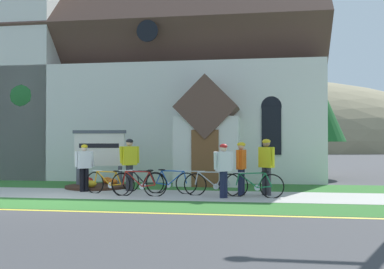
{
  "coord_description": "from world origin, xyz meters",
  "views": [
    {
      "loc": [
        6.15,
        -11.94,
        1.65
      ],
      "look_at": [
        3.76,
        3.8,
        1.92
      ],
      "focal_mm": 42.2,
      "sensor_mm": 36.0,
      "label": 1
    }
  ],
  "objects_px": {
    "bicycle_white": "(139,184)",
    "cyclist_in_white_jersey": "(129,160)",
    "bicycle_red": "(171,182)",
    "yard_deciduous_tree": "(41,100)",
    "cyclist_in_red_jersey": "(266,162)",
    "bicycle_blue": "(108,183)",
    "roadside_conifer": "(302,92)",
    "bicycle_orange": "(213,184)",
    "bicycle_green": "(143,181)",
    "bicycle_silver": "(254,185)",
    "church_sign": "(99,150)",
    "cyclist_in_orange_jersey": "(241,164)",
    "cyclist_in_blue_jersey": "(84,164)",
    "cyclist_in_yellow_jersey": "(224,167)"
  },
  "relations": [
    {
      "from": "bicycle_white",
      "to": "cyclist_in_white_jersey",
      "type": "distance_m",
      "value": 1.71
    },
    {
      "from": "bicycle_red",
      "to": "yard_deciduous_tree",
      "type": "distance_m",
      "value": 9.83
    },
    {
      "from": "cyclist_in_red_jersey",
      "to": "cyclist_in_white_jersey",
      "type": "bearing_deg",
      "value": 172.44
    },
    {
      "from": "bicycle_blue",
      "to": "bicycle_red",
      "type": "bearing_deg",
      "value": 12.7
    },
    {
      "from": "bicycle_white",
      "to": "bicycle_red",
      "type": "xyz_separation_m",
      "value": [
        0.82,
        0.81,
        -0.02
      ]
    },
    {
      "from": "bicycle_red",
      "to": "roadside_conifer",
      "type": "height_order",
      "value": "roadside_conifer"
    },
    {
      "from": "bicycle_orange",
      "to": "bicycle_green",
      "type": "distance_m",
      "value": 2.47
    },
    {
      "from": "bicycle_silver",
      "to": "cyclist_in_red_jersey",
      "type": "height_order",
      "value": "cyclist_in_red_jersey"
    },
    {
      "from": "bicycle_red",
      "to": "bicycle_blue",
      "type": "bearing_deg",
      "value": -167.3
    },
    {
      "from": "bicycle_red",
      "to": "cyclist_in_red_jersey",
      "type": "relative_size",
      "value": 0.97
    },
    {
      "from": "church_sign",
      "to": "bicycle_green",
      "type": "distance_m",
      "value": 2.54
    },
    {
      "from": "bicycle_red",
      "to": "cyclist_in_red_jersey",
      "type": "bearing_deg",
      "value": -0.33
    },
    {
      "from": "cyclist_in_orange_jersey",
      "to": "roadside_conifer",
      "type": "bearing_deg",
      "value": 71.28
    },
    {
      "from": "yard_deciduous_tree",
      "to": "bicycle_green",
      "type": "bearing_deg",
      "value": -40.32
    },
    {
      "from": "cyclist_in_white_jersey",
      "to": "church_sign",
      "type": "bearing_deg",
      "value": 145.48
    },
    {
      "from": "cyclist_in_white_jersey",
      "to": "bicycle_green",
      "type": "bearing_deg",
      "value": -27.53
    },
    {
      "from": "cyclist_in_orange_jersey",
      "to": "bicycle_silver",
      "type": "bearing_deg",
      "value": -46.25
    },
    {
      "from": "bicycle_silver",
      "to": "roadside_conifer",
      "type": "distance_m",
      "value": 8.79
    },
    {
      "from": "cyclist_in_blue_jersey",
      "to": "cyclist_in_yellow_jersey",
      "type": "distance_m",
      "value": 4.8
    },
    {
      "from": "bicycle_white",
      "to": "cyclist_in_white_jersey",
      "type": "bearing_deg",
      "value": 117.31
    },
    {
      "from": "roadside_conifer",
      "to": "church_sign",
      "type": "bearing_deg",
      "value": -144.01
    },
    {
      "from": "yard_deciduous_tree",
      "to": "cyclist_in_white_jersey",
      "type": "bearing_deg",
      "value": -41.32
    },
    {
      "from": "bicycle_white",
      "to": "cyclist_in_orange_jersey",
      "type": "relative_size",
      "value": 1.06
    },
    {
      "from": "bicycle_orange",
      "to": "yard_deciduous_tree",
      "type": "distance_m",
      "value": 11.08
    },
    {
      "from": "bicycle_white",
      "to": "cyclist_in_blue_jersey",
      "type": "bearing_deg",
      "value": 156.71
    },
    {
      "from": "church_sign",
      "to": "bicycle_red",
      "type": "distance_m",
      "value": 3.51
    },
    {
      "from": "bicycle_orange",
      "to": "cyclist_in_orange_jersey",
      "type": "xyz_separation_m",
      "value": [
        0.87,
        0.17,
        0.59
      ]
    },
    {
      "from": "bicycle_white",
      "to": "bicycle_red",
      "type": "height_order",
      "value": "bicycle_white"
    },
    {
      "from": "bicycle_green",
      "to": "cyclist_in_orange_jersey",
      "type": "height_order",
      "value": "cyclist_in_orange_jersey"
    },
    {
      "from": "bicycle_silver",
      "to": "cyclist_in_orange_jersey",
      "type": "xyz_separation_m",
      "value": [
        -0.39,
        0.41,
        0.58
      ]
    },
    {
      "from": "bicycle_red",
      "to": "bicycle_green",
      "type": "bearing_deg",
      "value": 163.13
    },
    {
      "from": "bicycle_blue",
      "to": "church_sign",
      "type": "bearing_deg",
      "value": 117.19
    },
    {
      "from": "bicycle_white",
      "to": "cyclist_in_red_jersey",
      "type": "relative_size",
      "value": 1.0
    },
    {
      "from": "bicycle_white",
      "to": "cyclist_in_blue_jersey",
      "type": "relative_size",
      "value": 1.11
    },
    {
      "from": "roadside_conifer",
      "to": "yard_deciduous_tree",
      "type": "xyz_separation_m",
      "value": [
        -12.06,
        -1.49,
        -0.33
      ]
    },
    {
      "from": "bicycle_green",
      "to": "cyclist_in_red_jersey",
      "type": "bearing_deg",
      "value": -4.6
    },
    {
      "from": "cyclist_in_blue_jersey",
      "to": "roadside_conifer",
      "type": "xyz_separation_m",
      "value": [
        7.67,
        7.06,
        3.06
      ]
    },
    {
      "from": "bicycle_white",
      "to": "cyclist_in_orange_jersey",
      "type": "xyz_separation_m",
      "value": [
        3.06,
        0.64,
        0.58
      ]
    },
    {
      "from": "cyclist_in_white_jersey",
      "to": "cyclist_in_red_jersey",
      "type": "height_order",
      "value": "cyclist_in_white_jersey"
    },
    {
      "from": "cyclist_in_white_jersey",
      "to": "cyclist_in_orange_jersey",
      "type": "distance_m",
      "value": 3.86
    },
    {
      "from": "church_sign",
      "to": "roadside_conifer",
      "type": "bearing_deg",
      "value": 35.99
    },
    {
      "from": "cyclist_in_orange_jersey",
      "to": "church_sign",
      "type": "bearing_deg",
      "value": 161.55
    },
    {
      "from": "cyclist_in_blue_jersey",
      "to": "cyclist_in_orange_jersey",
      "type": "relative_size",
      "value": 0.95
    },
    {
      "from": "bicycle_orange",
      "to": "bicycle_silver",
      "type": "relative_size",
      "value": 1.0
    },
    {
      "from": "cyclist_in_red_jersey",
      "to": "bicycle_blue",
      "type": "bearing_deg",
      "value": -175.14
    },
    {
      "from": "bicycle_orange",
      "to": "bicycle_blue",
      "type": "distance_m",
      "value": 3.32
    },
    {
      "from": "church_sign",
      "to": "bicycle_green",
      "type": "bearing_deg",
      "value": -32.71
    },
    {
      "from": "cyclist_in_red_jersey",
      "to": "cyclist_in_yellow_jersey",
      "type": "bearing_deg",
      "value": -145.11
    },
    {
      "from": "bicycle_silver",
      "to": "bicycle_green",
      "type": "xyz_separation_m",
      "value": [
        -3.64,
        0.89,
        -0.02
      ]
    },
    {
      "from": "church_sign",
      "to": "cyclist_in_red_jersey",
      "type": "relative_size",
      "value": 1.19
    }
  ]
}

